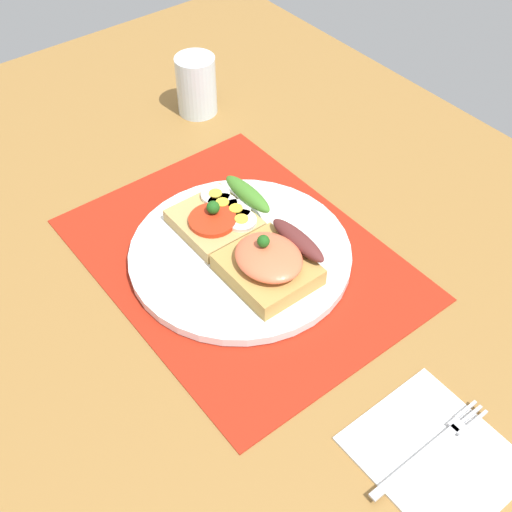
# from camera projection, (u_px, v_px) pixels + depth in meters

# --- Properties ---
(ground_plane) EXTENTS (1.20, 0.90, 0.03)m
(ground_plane) POSITION_uv_depth(u_px,v_px,m) (241.00, 268.00, 0.79)
(ground_plane) COLOR olive
(placemat) EXTENTS (0.40, 0.30, 0.00)m
(placemat) POSITION_uv_depth(u_px,v_px,m) (240.00, 258.00, 0.77)
(placemat) COLOR #A42311
(placemat) RESTS_ON ground_plane
(plate) EXTENTS (0.26, 0.26, 0.01)m
(plate) POSITION_uv_depth(u_px,v_px,m) (240.00, 254.00, 0.77)
(plate) COLOR white
(plate) RESTS_ON placemat
(sandwich_egg_tomato) EXTENTS (0.09, 0.10, 0.04)m
(sandwich_egg_tomato) POSITION_uv_depth(u_px,v_px,m) (223.00, 214.00, 0.79)
(sandwich_egg_tomato) COLOR tan
(sandwich_egg_tomato) RESTS_ON plate
(sandwich_salmon) EXTENTS (0.10, 0.10, 0.06)m
(sandwich_salmon) POSITION_uv_depth(u_px,v_px,m) (269.00, 264.00, 0.72)
(sandwich_salmon) COLOR #B48D46
(sandwich_salmon) RESTS_ON plate
(napkin) EXTENTS (0.14, 0.13, 0.01)m
(napkin) POSITION_uv_depth(u_px,v_px,m) (435.00, 454.00, 0.60)
(napkin) COLOR white
(napkin) RESTS_ON ground_plane
(fork) EXTENTS (0.02, 0.15, 0.00)m
(fork) POSITION_uv_depth(u_px,v_px,m) (433.00, 447.00, 0.60)
(fork) COLOR #B7B7BC
(fork) RESTS_ON napkin
(drinking_glass) EXTENTS (0.06, 0.06, 0.09)m
(drinking_glass) POSITION_uv_depth(u_px,v_px,m) (196.00, 85.00, 0.96)
(drinking_glass) COLOR silver
(drinking_glass) RESTS_ON ground_plane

